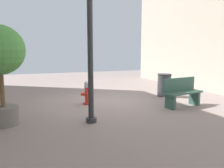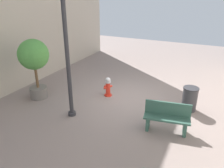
% 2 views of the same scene
% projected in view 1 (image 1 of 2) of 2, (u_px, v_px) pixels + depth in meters
% --- Properties ---
extents(ground_plane, '(23.40, 23.40, 0.00)m').
position_uv_depth(ground_plane, '(108.00, 101.00, 8.43)').
color(ground_plane, gray).
extents(fire_hydrant, '(0.39, 0.40, 0.83)m').
position_uv_depth(fire_hydrant, '(87.00, 92.00, 7.85)').
color(fire_hydrant, red).
rests_on(fire_hydrant, ground_plane).
extents(bench_near, '(1.48, 0.67, 0.95)m').
position_uv_depth(bench_near, '(182.00, 92.00, 7.52)').
color(bench_near, '#33594C').
rests_on(bench_near, ground_plane).
extents(planter_tree, '(1.20, 1.20, 2.46)m').
position_uv_depth(planter_tree, '(0.00, 58.00, 5.45)').
color(planter_tree, slate).
rests_on(planter_tree, ground_plane).
extents(street_lamp, '(0.36, 0.36, 4.62)m').
position_uv_depth(street_lamp, '(90.00, 10.00, 5.50)').
color(street_lamp, '#2D2D33').
rests_on(street_lamp, ground_plane).
extents(trash_bin, '(0.56, 0.56, 0.92)m').
position_uv_depth(trash_bin, '(164.00, 85.00, 9.23)').
color(trash_bin, '#38383D').
rests_on(trash_bin, ground_plane).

